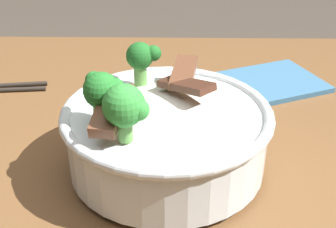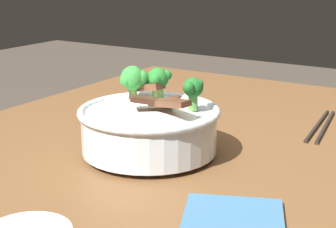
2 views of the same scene
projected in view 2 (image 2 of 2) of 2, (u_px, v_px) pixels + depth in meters
The scene contains 4 objects.
dining_table at pixel (160, 208), 0.93m from camera, with size 1.26×0.86×0.81m.
rice_bowl at pixel (149, 123), 0.88m from camera, with size 0.23×0.23×0.14m.
chopsticks_pair at pixel (321, 126), 1.04m from camera, with size 0.21×0.05×0.01m.
folded_napkin at pixel (232, 226), 0.64m from camera, with size 0.16×0.12×0.01m, color #386689.
Camera 2 is at (0.71, 0.46, 1.12)m, focal length 57.47 mm.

